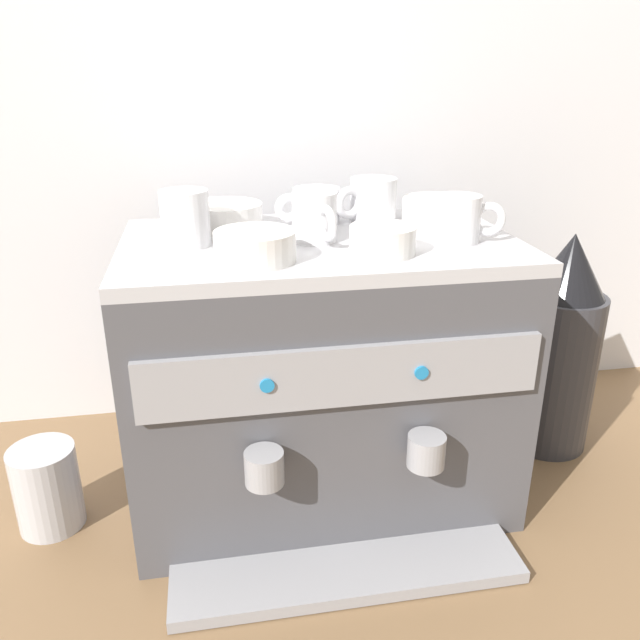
{
  "coord_description": "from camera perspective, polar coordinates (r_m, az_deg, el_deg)",
  "views": [
    {
      "loc": [
        -0.17,
        -0.97,
        0.73
      ],
      "look_at": [
        0.0,
        0.0,
        0.33
      ],
      "focal_mm": 35.64,
      "sensor_mm": 36.0,
      "label": 1
    }
  ],
  "objects": [
    {
      "name": "ceramic_cup_0",
      "position": [
        1.0,
        -12.08,
        9.03
      ],
      "size": [
        0.07,
        0.12,
        0.08
      ],
      "color": "white",
      "rests_on": "espresso_machine"
    },
    {
      "name": "ceramic_cup_2",
      "position": [
        1.11,
        -0.5,
        10.22
      ],
      "size": [
        0.12,
        0.08,
        0.06
      ],
      "color": "white",
      "rests_on": "espresso_machine"
    },
    {
      "name": "ceramic_bowl_0",
      "position": [
        1.09,
        -8.53,
        9.14
      ],
      "size": [
        0.13,
        0.13,
        0.04
      ],
      "color": "white",
      "rests_on": "espresso_machine"
    },
    {
      "name": "ground_plane",
      "position": [
        1.22,
        0.0,
        -14.38
      ],
      "size": [
        4.0,
        4.0,
        0.0
      ],
      "primitive_type": "plane",
      "color": "brown"
    },
    {
      "name": "espresso_machine",
      "position": [
        1.09,
        0.04,
        -4.76
      ],
      "size": [
        0.62,
        0.49,
        0.47
      ],
      "color": "#4C4C51",
      "rests_on": "ground_plane"
    },
    {
      "name": "ceramic_cup_4",
      "position": [
        1.14,
        4.61,
        10.73
      ],
      "size": [
        0.12,
        0.08,
        0.07
      ],
      "color": "white",
      "rests_on": "espresso_machine"
    },
    {
      "name": "ceramic_cup_1",
      "position": [
        1.02,
        12.49,
        8.88
      ],
      "size": [
        0.11,
        0.07,
        0.07
      ],
      "color": "white",
      "rests_on": "espresso_machine"
    },
    {
      "name": "ceramic_bowl_3",
      "position": [
        0.94,
        5.64,
        7.12
      ],
      "size": [
        0.1,
        0.1,
        0.04
      ],
      "color": "white",
      "rests_on": "espresso_machine"
    },
    {
      "name": "tiled_backsplash_wall",
      "position": [
        1.34,
        -2.69,
        13.91
      ],
      "size": [
        2.8,
        0.03,
        1.07
      ],
      "primitive_type": "cube",
      "color": "silver",
      "rests_on": "ground_plane"
    },
    {
      "name": "ceramic_bowl_1",
      "position": [
        0.9,
        -5.84,
        6.57
      ],
      "size": [
        0.12,
        0.12,
        0.04
      ],
      "color": "white",
      "rests_on": "espresso_machine"
    },
    {
      "name": "ceramic_bowl_2",
      "position": [
        1.15,
        10.24,
        9.69
      ],
      "size": [
        0.11,
        0.11,
        0.04
      ],
      "color": "white",
      "rests_on": "espresso_machine"
    },
    {
      "name": "milk_pitcher",
      "position": [
        1.18,
        -23.31,
        -13.64
      ],
      "size": [
        0.11,
        0.11,
        0.15
      ],
      "primitive_type": "cylinder",
      "color": "#B7B7BC",
      "rests_on": "ground_plane"
    },
    {
      "name": "coffee_grinder",
      "position": [
        1.32,
        20.59,
        -2.41
      ],
      "size": [
        0.16,
        0.16,
        0.44
      ],
      "color": "#333338",
      "rests_on": "ground_plane"
    },
    {
      "name": "ceramic_cup_3",
      "position": [
        0.99,
        -0.4,
        9.2
      ],
      "size": [
        0.07,
        0.11,
        0.08
      ],
      "color": "white",
      "rests_on": "espresso_machine"
    }
  ]
}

